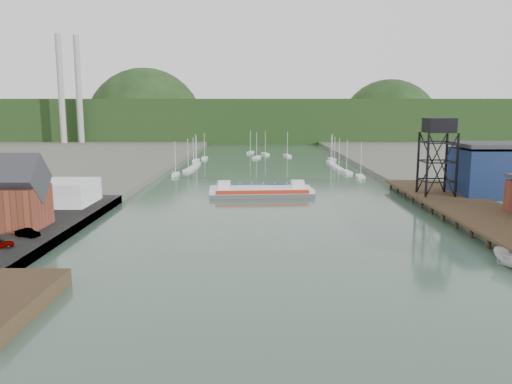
{
  "coord_description": "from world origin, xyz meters",
  "views": [
    {
      "loc": [
        -2.43,
        -46.08,
        19.83
      ],
      "look_at": [
        -2.88,
        49.7,
        4.0
      ],
      "focal_mm": 35.0,
      "sensor_mm": 36.0,
      "label": 1
    }
  ],
  "objects": [
    {
      "name": "lift_tower",
      "position": [
        35.0,
        58.0,
        15.65
      ],
      "size": [
        6.5,
        6.5,
        16.0
      ],
      "color": "black",
      "rests_on": "east_pier"
    },
    {
      "name": "east_pier",
      "position": [
        37.0,
        45.0,
        1.9
      ],
      "size": [
        14.0,
        70.0,
        2.45
      ],
      "color": "black",
      "rests_on": "ground"
    },
    {
      "name": "car_west_b",
      "position": [
        -35.88,
        24.0,
        2.21
      ],
      "size": [
        3.92,
        2.51,
        1.22
      ],
      "primitive_type": "imported",
      "rotation": [
        0.0,
        0.0,
        1.21
      ],
      "color": "#999999",
      "rests_on": "west_quay"
    },
    {
      "name": "distant_hills",
      "position": [
        -3.98,
        301.35,
        10.38
      ],
      "size": [
        500.0,
        120.0,
        80.0
      ],
      "color": "black",
      "rests_on": "ground"
    },
    {
      "name": "smokestacks",
      "position": [
        -106.0,
        232.5,
        30.0
      ],
      "size": [
        11.2,
        8.2,
        60.0
      ],
      "color": "#999994",
      "rests_on": "ground"
    },
    {
      "name": "blue_shed",
      "position": [
        50.0,
        60.0,
        7.06
      ],
      "size": [
        20.5,
        14.5,
        11.3
      ],
      "color": "#0C1337",
      "rests_on": "east_land"
    },
    {
      "name": "chain_ferry",
      "position": [
        -1.79,
        69.15,
        0.99
      ],
      "size": [
        24.57,
        11.31,
        3.45
      ],
      "rotation": [
        0.0,
        0.0,
        0.07
      ],
      "color": "#4D4D50",
      "rests_on": "ground"
    },
    {
      "name": "marina_sailboats",
      "position": [
        0.08,
        138.46,
        0.35
      ],
      "size": [
        57.71,
        92.65,
        0.9
      ],
      "color": "silver",
      "rests_on": "ground"
    },
    {
      "name": "white_shed",
      "position": [
        -44.0,
        50.0,
        3.85
      ],
      "size": [
        18.0,
        12.0,
        4.5
      ],
      "primitive_type": "cube",
      "color": "silver",
      "rests_on": "west_quay"
    },
    {
      "name": "ground",
      "position": [
        0.0,
        0.0,
        0.0
      ],
      "size": [
        600.0,
        600.0,
        0.0
      ],
      "primitive_type": "plane",
      "color": "#2E473A",
      "rests_on": "ground"
    },
    {
      "name": "harbor_building",
      "position": [
        -42.0,
        30.0,
        6.09
      ],
      "size": [
        12.2,
        8.2,
        8.9
      ],
      "color": "#532517",
      "rests_on": "west_quay"
    }
  ]
}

